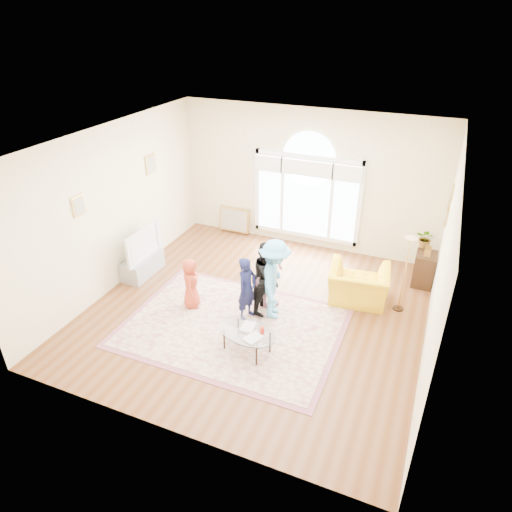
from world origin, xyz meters
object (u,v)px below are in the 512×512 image
at_px(coffee_table, 247,332).
at_px(armchair, 358,285).
at_px(area_rug, 233,327).
at_px(tv_console, 143,265).
at_px(television, 140,243).

height_order(coffee_table, armchair, armchair).
bearing_deg(armchair, area_rug, 34.67).
xyz_separation_m(tv_console, armchair, (4.42, 0.76, 0.15)).
relative_size(tv_console, television, 0.86).
xyz_separation_m(area_rug, armchair, (1.87, 1.70, 0.35)).
height_order(area_rug, armchair, armchair).
bearing_deg(area_rug, coffee_table, -44.02).
relative_size(area_rug, television, 3.11).
bearing_deg(tv_console, coffee_table, -24.89).
distance_m(tv_console, armchair, 4.49).
bearing_deg(tv_console, television, 0.00).
distance_m(television, armchair, 4.50).
height_order(television, coffee_table, television).
distance_m(area_rug, television, 2.81).
distance_m(tv_console, television, 0.54).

